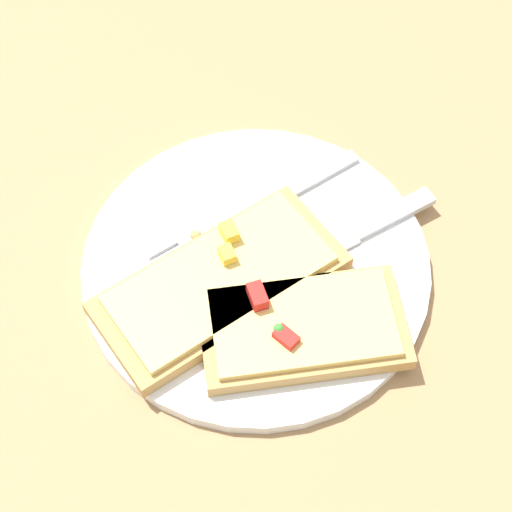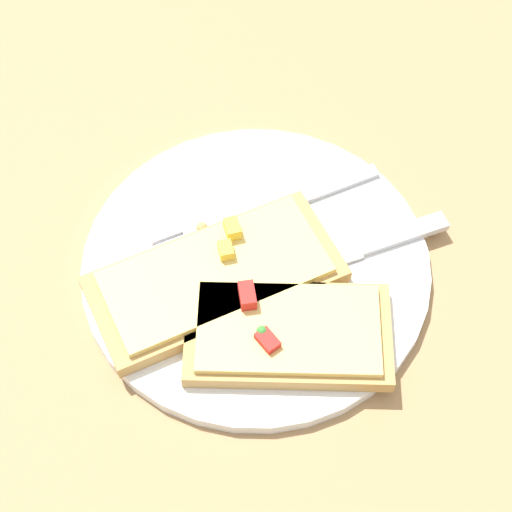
# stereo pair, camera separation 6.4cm
# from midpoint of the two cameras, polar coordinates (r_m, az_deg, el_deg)

# --- Properties ---
(ground_plane) EXTENTS (4.00, 4.00, 0.00)m
(ground_plane) POSITION_cam_midpoint_polar(r_m,az_deg,el_deg) (0.72, -2.54, -1.13)
(ground_plane) COLOR #9E7A51
(plate) EXTENTS (0.29, 0.29, 0.01)m
(plate) POSITION_cam_midpoint_polar(r_m,az_deg,el_deg) (0.71, -2.56, -0.88)
(plate) COLOR white
(plate) RESTS_ON ground
(fork) EXTENTS (0.20, 0.11, 0.01)m
(fork) POSITION_cam_midpoint_polar(r_m,az_deg,el_deg) (0.73, -3.09, 2.55)
(fork) COLOR #B7B7BC
(fork) RESTS_ON plate
(knife) EXTENTS (0.19, 0.12, 0.01)m
(knife) POSITION_cam_midpoint_polar(r_m,az_deg,el_deg) (0.72, 3.47, 1.00)
(knife) COLOR #B7B7BC
(knife) RESTS_ON plate
(pizza_slice_main) EXTENTS (0.22, 0.16, 0.03)m
(pizza_slice_main) POSITION_cam_midpoint_polar(r_m,az_deg,el_deg) (0.69, -5.07, -1.98)
(pizza_slice_main) COLOR tan
(pizza_slice_main) RESTS_ON plate
(pizza_slice_corner) EXTENTS (0.17, 0.18, 0.03)m
(pizza_slice_corner) POSITION_cam_midpoint_polar(r_m,az_deg,el_deg) (0.66, 0.37, -4.95)
(pizza_slice_corner) COLOR tan
(pizza_slice_corner) RESTS_ON plate
(crumb_scatter) EXTENTS (0.08, 0.02, 0.01)m
(crumb_scatter) POSITION_cam_midpoint_polar(r_m,az_deg,el_deg) (0.71, -7.46, 0.26)
(crumb_scatter) COLOR #AC9847
(crumb_scatter) RESTS_ON plate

